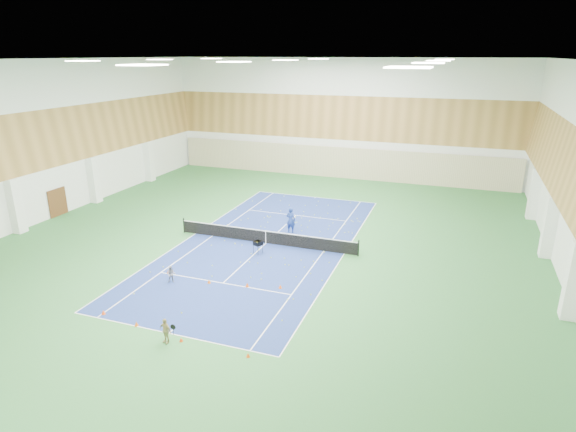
{
  "coord_description": "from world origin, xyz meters",
  "views": [
    {
      "loc": [
        11.78,
        -28.27,
        12.33
      ],
      "look_at": [
        1.44,
        0.48,
        2.0
      ],
      "focal_mm": 30.0,
      "sensor_mm": 36.0,
      "label": 1
    }
  ],
  "objects": [
    {
      "name": "cone_base_c",
      "position": [
        0.89,
        -12.25,
        0.1
      ],
      "size": [
        0.18,
        0.18,
        0.19
      ],
      "primitive_type": "cone",
      "color": "#F1440C",
      "rests_on": "ground"
    },
    {
      "name": "cone_svc_d",
      "position": [
        3.27,
        -5.88,
        0.11
      ],
      "size": [
        0.2,
        0.2,
        0.22
      ],
      "primitive_type": "cone",
      "color": "#FF570D",
      "rests_on": "ground"
    },
    {
      "name": "ground",
      "position": [
        0.0,
        0.0,
        0.0
      ],
      "size": [
        40.0,
        40.0,
        0.0
      ],
      "primitive_type": "plane",
      "color": "#2C6832",
      "rests_on": "ground"
    },
    {
      "name": "back_curtain",
      "position": [
        0.0,
        19.75,
        1.6
      ],
      "size": [
        35.4,
        0.16,
        3.2
      ],
      "primitive_type": "cube",
      "color": "#C6B793",
      "rests_on": "ground"
    },
    {
      "name": "cone_base_b",
      "position": [
        -1.82,
        -11.84,
        0.11
      ],
      "size": [
        0.2,
        0.2,
        0.22
      ],
      "primitive_type": "cone",
      "color": "#D9560B",
      "rests_on": "ground"
    },
    {
      "name": "door_left_b",
      "position": [
        -17.92,
        0.0,
        1.1
      ],
      "size": [
        0.08,
        1.8,
        2.2
      ],
      "primitive_type": "cube",
      "color": "#593319",
      "rests_on": "ground"
    },
    {
      "name": "court_surface",
      "position": [
        0.0,
        0.0,
        0.01
      ],
      "size": [
        10.97,
        23.77,
        0.01
      ],
      "primitive_type": "cube",
      "color": "navy",
      "rests_on": "ground"
    },
    {
      "name": "tennis_balls_scatter",
      "position": [
        0.0,
        0.0,
        0.05
      ],
      "size": [
        10.57,
        22.77,
        0.07
      ],
      "primitive_type": null,
      "color": "#CEDF26",
      "rests_on": "ground"
    },
    {
      "name": "tennis_net",
      "position": [
        0.0,
        0.0,
        0.55
      ],
      "size": [
        12.8,
        0.1,
        1.1
      ],
      "primitive_type": null,
      "color": "black",
      "rests_on": "ground"
    },
    {
      "name": "cone_base_a",
      "position": [
        -4.04,
        -11.49,
        0.12
      ],
      "size": [
        0.21,
        0.21,
        0.23
      ],
      "primitive_type": "cone",
      "color": "#F9460D",
      "rests_on": "ground"
    },
    {
      "name": "wood_cladding",
      "position": [
        0.0,
        0.0,
        8.0
      ],
      "size": [
        36.0,
        40.0,
        8.0
      ],
      "primitive_type": null,
      "color": "#A87A3E",
      "rests_on": "room_shell"
    },
    {
      "name": "cone_svc_b",
      "position": [
        -0.75,
        -6.66,
        0.12
      ],
      "size": [
        0.21,
        0.21,
        0.23
      ],
      "primitive_type": "cone",
      "color": "orange",
      "rests_on": "ground"
    },
    {
      "name": "cone_svc_c",
      "position": [
        1.47,
        -6.33,
        0.12
      ],
      "size": [
        0.22,
        0.22,
        0.24
      ],
      "primitive_type": "cone",
      "color": "#D6490B",
      "rests_on": "ground"
    },
    {
      "name": "coach",
      "position": [
        0.9,
        2.58,
        0.96
      ],
      "size": [
        0.73,
        0.51,
        1.92
      ],
      "primitive_type": "imported",
      "rotation": [
        0.0,
        0.0,
        3.07
      ],
      "color": "navy",
      "rests_on": "ground"
    },
    {
      "name": "child_court",
      "position": [
        -2.8,
        -7.27,
        0.49
      ],
      "size": [
        0.59,
        0.54,
        0.98
      ],
      "primitive_type": "imported",
      "rotation": [
        0.0,
        0.0,
        0.43
      ],
      "color": "gray",
      "rests_on": "ground"
    },
    {
      "name": "cone_base_d",
      "position": [
        4.22,
        -12.31,
        0.1
      ],
      "size": [
        0.18,
        0.18,
        0.2
      ],
      "primitive_type": "cone",
      "color": "#FF510D",
      "rests_on": "ground"
    },
    {
      "name": "ball_cart",
      "position": [
        0.18,
        -1.76,
        0.43
      ],
      "size": [
        0.66,
        0.66,
        0.87
      ],
      "primitive_type": null,
      "rotation": [
        0.0,
        0.0,
        -0.4
      ],
      "color": "black",
      "rests_on": "ground"
    },
    {
      "name": "child_apron",
      "position": [
        0.29,
        -12.53,
        0.6
      ],
      "size": [
        0.75,
        0.46,
        1.2
      ],
      "primitive_type": "imported",
      "rotation": [
        0.0,
        0.0,
        -0.25
      ],
      "color": "tan",
      "rests_on": "ground"
    },
    {
      "name": "room_shell",
      "position": [
        0.0,
        0.0,
        6.0
      ],
      "size": [
        36.0,
        40.0,
        12.0
      ],
      "primitive_type": null,
      "color": "white",
      "rests_on": "ground"
    },
    {
      "name": "cone_svc_a",
      "position": [
        -3.63,
        -6.34,
        0.11
      ],
      "size": [
        0.19,
        0.19,
        0.21
      ],
      "primitive_type": "cone",
      "color": "#FF560D",
      "rests_on": "ground"
    },
    {
      "name": "ceiling_light_grid",
      "position": [
        0.0,
        0.0,
        11.92
      ],
      "size": [
        21.4,
        25.4,
        0.06
      ],
      "primitive_type": null,
      "color": "white",
      "rests_on": "room_shell"
    }
  ]
}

